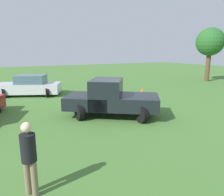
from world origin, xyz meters
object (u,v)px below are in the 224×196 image
Objects in this scene: tree_back_right at (210,42)px; pickup_truck at (110,97)px; sedan_near at (29,86)px; traffic_cone at (142,91)px; person_bystander at (29,155)px.

pickup_truck is at bearing -68.08° from tree_back_right.
traffic_cone is at bearing 177.59° from sedan_near.
pickup_truck reaches higher than sedan_near.
tree_back_right is (-6.08, 15.11, 3.12)m from pickup_truck.
traffic_cone is (-3.47, 4.58, -0.66)m from pickup_truck.
pickup_truck is 6.11m from person_bystander.
pickup_truck is 8.64× the size of traffic_cone.
person_bystander is (11.59, -1.48, 0.27)m from sedan_near.
person_bystander is at bearing -61.64° from tree_back_right.
sedan_near is 2.84× the size of person_bystander.
sedan_near is at bearing 147.19° from pickup_truck.
pickup_truck reaches higher than traffic_cone.
person_bystander is at bearing -48.41° from traffic_cone.
tree_back_right is at bearing 58.03° from pickup_truck.
sedan_near is 8.72× the size of traffic_cone.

